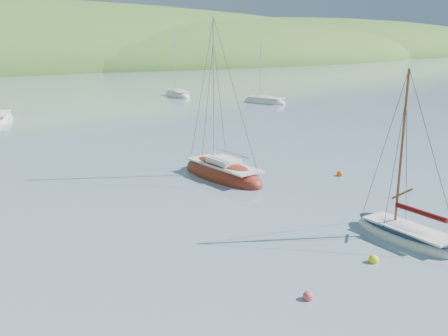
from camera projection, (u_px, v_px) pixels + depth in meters
ground at (361, 273)px, 19.61m from camera, size 700.00×700.00×0.00m
daysailer_white at (406, 235)px, 22.87m from camera, size 2.03×5.39×8.25m
sloop_red at (222, 174)px, 33.04m from camera, size 3.10×7.68×11.13m
distant_sloop_a at (0, 120)px, 55.25m from camera, size 4.85×7.89×10.63m
distant_sloop_b at (178, 95)px, 78.79m from camera, size 4.02×8.21×11.22m
distant_sloop_d at (265, 102)px, 70.62m from camera, size 4.24×7.27×9.81m
mooring_buoys at (246, 227)px, 24.03m from camera, size 22.21×11.27×0.46m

